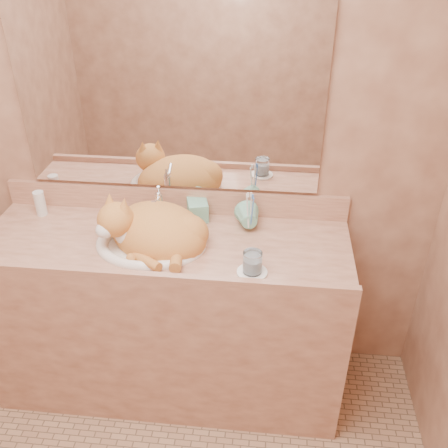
# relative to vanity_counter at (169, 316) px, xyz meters

# --- Properties ---
(wall_back) EXTENTS (2.40, 0.02, 2.50)m
(wall_back) POSITION_rel_vanity_counter_xyz_m (0.00, 0.28, 0.82)
(wall_back) COLOR brown
(wall_back) RESTS_ON ground
(vanity_counter) EXTENTS (1.60, 0.55, 0.85)m
(vanity_counter) POSITION_rel_vanity_counter_xyz_m (0.00, 0.00, 0.00)
(vanity_counter) COLOR #905740
(vanity_counter) RESTS_ON floor
(mirror) EXTENTS (1.30, 0.02, 0.80)m
(mirror) POSITION_rel_vanity_counter_xyz_m (0.00, 0.26, 0.97)
(mirror) COLOR white
(mirror) RESTS_ON wall_back
(sink_basin) EXTENTS (0.47, 0.39, 0.14)m
(sink_basin) POSITION_rel_vanity_counter_xyz_m (-0.05, -0.02, 0.50)
(sink_basin) COLOR white
(sink_basin) RESTS_ON vanity_counter
(faucet) EXTENTS (0.06, 0.12, 0.17)m
(faucet) POSITION_rel_vanity_counter_xyz_m (-0.05, 0.16, 0.51)
(faucet) COLOR white
(faucet) RESTS_ON vanity_counter
(cat) EXTENTS (0.55, 0.51, 0.24)m
(cat) POSITION_rel_vanity_counter_xyz_m (-0.04, -0.01, 0.50)
(cat) COLOR #BB6C2B
(cat) RESTS_ON sink_basin
(soap_dispenser) EXTENTS (0.11, 0.11, 0.20)m
(soap_dispenser) POSITION_rel_vanity_counter_xyz_m (0.13, 0.16, 0.52)
(soap_dispenser) COLOR #70B497
(soap_dispenser) RESTS_ON vanity_counter
(toothbrush_cup) EXTENTS (0.13, 0.13, 0.10)m
(toothbrush_cup) POSITION_rel_vanity_counter_xyz_m (0.36, 0.11, 0.48)
(toothbrush_cup) COLOR #70B497
(toothbrush_cup) RESTS_ON vanity_counter
(toothbrushes) EXTENTS (0.03, 0.03, 0.20)m
(toothbrushes) POSITION_rel_vanity_counter_xyz_m (0.36, 0.11, 0.55)
(toothbrushes) COLOR silver
(toothbrushes) RESTS_ON toothbrush_cup
(saucer) EXTENTS (0.12, 0.12, 0.01)m
(saucer) POSITION_rel_vanity_counter_xyz_m (0.39, -0.18, 0.43)
(saucer) COLOR white
(saucer) RESTS_ON vanity_counter
(water_glass) EXTENTS (0.08, 0.08, 0.09)m
(water_glass) POSITION_rel_vanity_counter_xyz_m (0.39, -0.18, 0.48)
(water_glass) COLOR white
(water_glass) RESTS_ON saucer
(lotion_bottle) EXTENTS (0.05, 0.05, 0.12)m
(lotion_bottle) POSITION_rel_vanity_counter_xyz_m (-0.61, 0.17, 0.48)
(lotion_bottle) COLOR silver
(lotion_bottle) RESTS_ON vanity_counter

